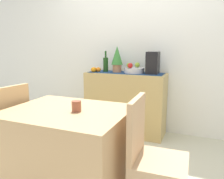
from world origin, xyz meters
TOP-DOWN VIEW (x-y plane):
  - ground_plane at (0.00, 0.00)m, footprint 6.40×6.40m
  - room_wall_rear at (0.00, 1.18)m, footprint 6.40×0.06m
  - sideboard_console at (-0.07, 0.92)m, footprint 1.13×0.42m
  - table_runner at (-0.07, 0.92)m, footprint 1.06×0.32m
  - fruit_bowl at (0.06, 0.92)m, footprint 0.28×0.28m
  - apple_left at (0.02, 0.84)m, footprint 0.07×0.07m
  - apple_center at (-0.02, 0.92)m, footprint 0.07×0.07m
  - apple_front at (0.08, 0.99)m, footprint 0.07×0.07m
  - wine_bottle at (-0.38, 0.92)m, footprint 0.07×0.07m
  - coffee_maker at (0.31, 0.92)m, footprint 0.16×0.18m
  - potted_plant at (-0.20, 0.92)m, footprint 0.16×0.16m
  - orange_loose_near_bowl at (-0.47, 0.87)m, footprint 0.07×0.07m
  - orange_loose_end at (-0.52, 0.81)m, footprint 0.07×0.07m
  - orange_loose_far at (-0.54, 0.89)m, footprint 0.07×0.07m
  - dining_table at (-0.08, -0.55)m, footprint 1.00×0.79m
  - coffee_cup at (0.02, -0.56)m, footprint 0.08×0.08m
  - chair_near_window at (-0.84, -0.55)m, footprint 0.45×0.45m

SIDE VIEW (x-z plane):
  - ground_plane at x=0.00m, z-range -0.02..0.00m
  - chair_near_window at x=-0.84m, z-range -0.18..0.72m
  - dining_table at x=-0.08m, z-range 0.00..0.74m
  - sideboard_console at x=-0.07m, z-range 0.00..0.88m
  - coffee_cup at x=0.02m, z-range 0.74..0.83m
  - table_runner at x=-0.07m, z-range 0.88..0.89m
  - orange_loose_far at x=-0.54m, z-range 0.88..0.95m
  - orange_loose_near_bowl at x=-0.47m, z-range 0.88..0.95m
  - orange_loose_end at x=-0.52m, z-range 0.88..0.96m
  - fruit_bowl at x=0.06m, z-range 0.89..0.96m
  - apple_center at x=-0.02m, z-range 0.96..1.03m
  - apple_front at x=0.08m, z-range 0.96..1.03m
  - wine_bottle at x=-0.38m, z-range 0.84..1.15m
  - apple_left at x=0.02m, z-range 0.96..1.03m
  - coffee_maker at x=0.31m, z-range 0.88..1.18m
  - potted_plant at x=-0.20m, z-range 0.90..1.28m
  - room_wall_rear at x=0.00m, z-range 0.00..2.70m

